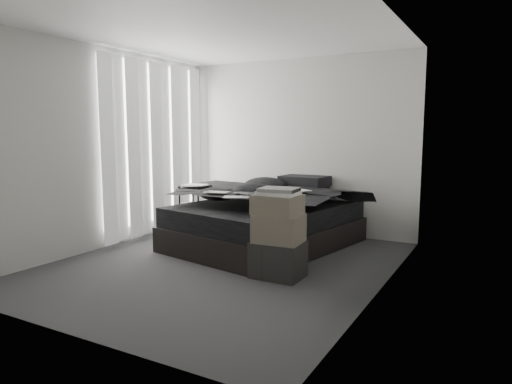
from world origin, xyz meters
The scene contains 25 objects.
floor centered at (0.00, 0.00, 0.00)m, with size 3.60×4.20×0.01m, color #343437.
ceiling centered at (0.00, 0.00, 2.60)m, with size 3.60×4.20×0.01m, color white.
wall_back centered at (0.00, 2.10, 1.30)m, with size 3.60×0.01×2.60m, color beige.
wall_front centered at (0.00, -2.10, 1.30)m, with size 3.60×0.01×2.60m, color beige.
wall_left centered at (-1.80, 0.00, 1.30)m, with size 0.01×4.20×2.60m, color beige.
wall_right centered at (1.80, 0.00, 1.30)m, with size 0.01×4.20×2.60m, color beige.
window_left centered at (-1.78, 0.90, 1.35)m, with size 0.02×2.00×2.30m, color white.
curtain_left centered at (-1.73, 0.90, 1.28)m, with size 0.06×2.12×2.48m, color white.
bed centered at (0.02, 1.02, 0.16)m, with size 1.78×2.35×0.32m, color black.
mattress centered at (0.02, 1.02, 0.44)m, with size 1.71×2.28×0.25m, color black.
duvet centered at (0.01, 0.96, 0.71)m, with size 1.73×2.00×0.27m, color black.
pillow_lower centered at (0.14, 1.93, 0.65)m, with size 0.71×0.48×0.16m, color black.
pillow_upper centered at (0.21, 1.89, 0.80)m, with size 0.66×0.46×0.15m, color black.
laptop centered at (0.46, 0.99, 0.86)m, with size 0.38×0.24×0.03m, color silver.
comic_a centered at (-0.38, 0.46, 0.85)m, with size 0.30×0.19×0.01m, color black.
comic_b centered at (-0.01, 0.56, 0.85)m, with size 0.30×0.19×0.01m, color black.
comic_c centered at (0.07, 0.20, 0.86)m, with size 0.30×0.19×0.01m, color black.
side_stand centered at (-1.01, 0.86, 0.39)m, with size 0.42×0.42×0.77m, color black.
papers centered at (-1.00, 0.85, 0.78)m, with size 0.30×0.22×0.02m, color white.
floor_books centered at (-0.90, 1.31, 0.07)m, with size 0.14×0.21×0.14m, color black.
box_lower centered at (0.76, -0.10, 0.19)m, with size 0.51×0.40×0.38m, color black.
box_mid centered at (0.77, -0.11, 0.52)m, with size 0.48×0.38×0.29m, color #5F564B.
box_upper centered at (0.75, -0.10, 0.77)m, with size 0.46×0.37×0.20m, color #5F564B.
art_book_white centered at (0.76, -0.10, 0.89)m, with size 0.39×0.31×0.04m, color silver.
art_book_snake centered at (0.77, -0.11, 0.93)m, with size 0.38×0.30×0.04m, color silver.
Camera 1 is at (2.81, -4.27, 1.51)m, focal length 32.00 mm.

